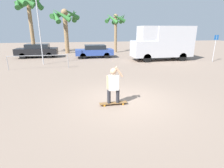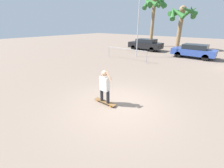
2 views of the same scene
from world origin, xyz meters
The scene contains 9 objects.
ground_plane centered at (0.00, 0.00, 0.00)m, with size 80.00×80.00×0.00m, color gray.
skateboard centered at (-0.59, -0.32, 0.08)m, with size 1.12×0.22×0.09m.
person_skateboarder centered at (-0.59, -0.32, 0.90)m, with size 0.68×0.25×1.49m.
parked_car_blue centered at (0.02, 12.66, 0.73)m, with size 4.06×1.79×1.38m.
parked_car_black centered at (-6.14, 14.01, 0.78)m, with size 4.33×1.84×1.46m.
palm_tree_center_background centered at (-3.07, 17.39, 4.38)m, with size 3.75×3.72×5.56m.
palm_tree_far_left centered at (-7.31, 17.99, 5.78)m, with size 3.71×3.77×7.05m.
flagpole centered at (-4.80, 9.52, 4.18)m, with size 0.82×0.12×7.49m.
plaza_railing_segment centered at (-4.82, 7.53, 0.91)m, with size 4.45×0.05×1.08m.
Camera 2 is at (3.36, -4.63, 3.28)m, focal length 24.00 mm.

